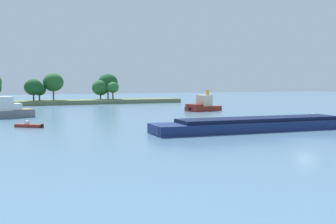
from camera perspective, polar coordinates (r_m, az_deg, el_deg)
The scene contains 6 objects.
ground_plane at distance 48.81m, azimuth 18.93°, elevation -3.81°, with size 400.00×400.00×0.00m, color slate.
treeline_island at distance 127.31m, azimuth -15.49°, elevation 2.72°, with size 73.23×11.11×9.75m.
cargo_barge at distance 58.24m, azimuth 14.75°, elevation -1.50°, with size 34.27×8.21×5.90m.
fishing_skiff at distance 62.87m, azimuth -19.11°, elevation -1.83°, with size 3.95×3.50×0.97m.
small_motorboat at distance 79.24m, azimuth 19.59°, elevation -0.66°, with size 1.95×4.14×0.92m.
tugboat at distance 94.29m, azimuth 5.00°, elevation 0.91°, with size 9.40×6.08×4.91m.
Camera 1 is at (-33.74, -34.65, 6.59)m, focal length 42.96 mm.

